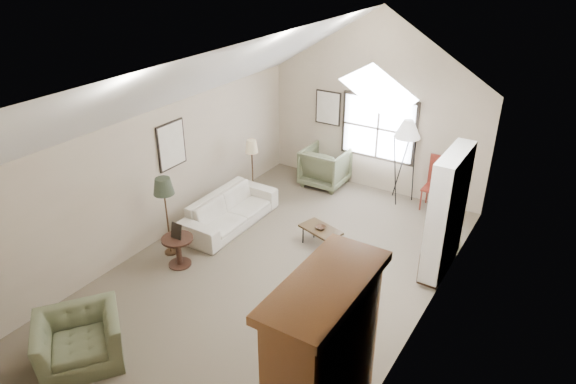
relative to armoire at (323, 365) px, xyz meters
The scene contains 18 objects.
room_shell 3.87m from the armoire, 132.25° to the left, with size 5.01×8.01×4.00m.
window 6.70m from the armoire, 108.11° to the left, with size 1.72×0.08×1.42m, color black.
skylight 4.02m from the armoire, 104.93° to the left, with size 0.80×1.20×0.52m, color white, non-canonical shape.
wall_art 5.98m from the armoire, 133.09° to the left, with size 1.97×3.71×0.88m.
armoire is the anchor object (origin of this frame).
tv_alcove 4.00m from the armoire, 87.71° to the left, with size 0.32×1.30×2.10m, color white.
media_console 4.08m from the armoire, 88.00° to the left, with size 0.34×1.18×0.60m, color #382316.
tv_panel 4.01m from the armoire, 88.00° to the left, with size 0.05×0.90×0.55m, color black.
sofa 5.15m from the armoire, 139.26° to the left, with size 2.21×0.86×0.64m, color beige.
armchair_near 3.47m from the armoire, 168.50° to the right, with size 1.09×0.95×0.71m, color #565B3F.
armchair_far 6.76m from the armoire, 117.74° to the left, with size 0.95×0.98×0.89m, color #596345.
coffee_table 4.13m from the armoire, 118.63° to the left, with size 0.77×0.43×0.40m, color #3C2B18.
bowl 4.09m from the armoire, 118.63° to the left, with size 0.19×0.19×0.05m, color #3D2719.
side_table 4.22m from the armoire, 155.36° to the left, with size 0.55×0.55×0.55m, color #372016.
side_chair 6.16m from the armoire, 95.93° to the left, with size 0.45×0.45×1.15m, color maroon.
tripod_lamp 6.25m from the armoire, 102.42° to the left, with size 0.55×0.55×1.88m, color white, non-canonical shape.
dark_lamp 4.60m from the armoire, 155.17° to the left, with size 0.37×0.37×1.54m, color #252D1F, non-canonical shape.
tan_lamp 6.16m from the armoire, 132.60° to the left, with size 0.28×0.28×1.38m, color tan, non-canonical shape.
Camera 1 is at (4.01, -6.05, 5.24)m, focal length 32.00 mm.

